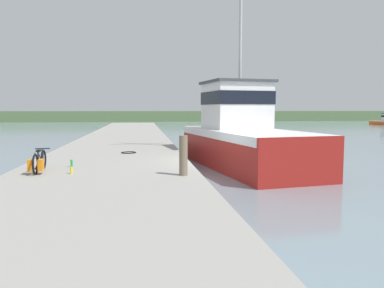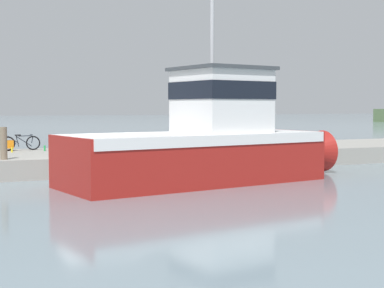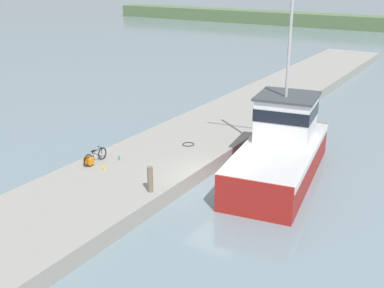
# 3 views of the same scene
# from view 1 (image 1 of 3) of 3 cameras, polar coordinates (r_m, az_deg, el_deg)

# --- Properties ---
(ground_plane) EXTENTS (320.00, 320.00, 0.00)m
(ground_plane) POSITION_cam_1_polar(r_m,az_deg,el_deg) (13.98, 4.48, -5.55)
(ground_plane) COLOR gray
(dock_pier) EXTENTS (5.76, 80.00, 0.74)m
(dock_pier) POSITION_cam_1_polar(r_m,az_deg,el_deg) (13.65, -12.47, -4.34)
(dock_pier) COLOR gray
(dock_pier) RESTS_ON ground_plane
(far_shoreline) EXTENTS (180.00, 5.00, 2.25)m
(far_shoreline) POSITION_cam_1_polar(r_m,az_deg,el_deg) (88.08, 14.29, 4.17)
(far_shoreline) COLOR #567047
(far_shoreline) RESTS_ON ground_plane
(fishing_boat_main) EXTENTS (4.71, 10.91, 10.68)m
(fishing_boat_main) POSITION_cam_1_polar(r_m,az_deg,el_deg) (17.52, 7.49, 1.35)
(fishing_boat_main) COLOR maroon
(fishing_boat_main) RESTS_ON ground_plane
(bicycle_touring) EXTENTS (0.46, 1.66, 0.68)m
(bicycle_touring) POSITION_cam_1_polar(r_m,az_deg,el_deg) (12.09, -22.37, -2.60)
(bicycle_touring) COLOR black
(bicycle_touring) RESTS_ON dock_pier
(mooring_post) EXTENTS (0.24, 0.24, 1.15)m
(mooring_post) POSITION_cam_1_polar(r_m,az_deg,el_deg) (10.70, -1.33, -1.76)
(mooring_post) COLOR #756651
(mooring_post) RESTS_ON dock_pier
(hose_coil) EXTENTS (0.64, 0.64, 0.04)m
(hose_coil) POSITION_cam_1_polar(r_m,az_deg,el_deg) (16.47, -9.63, -1.29)
(hose_coil) COLOR black
(hose_coil) RESTS_ON dock_pier
(water_bottle_by_bike) EXTENTS (0.07, 0.07, 0.24)m
(water_bottle_by_bike) POSITION_cam_1_polar(r_m,az_deg,el_deg) (12.94, -17.86, -2.82)
(water_bottle_by_bike) COLOR green
(water_bottle_by_bike) RESTS_ON dock_pier
(water_bottle_on_curb) EXTENTS (0.07, 0.07, 0.21)m
(water_bottle_on_curb) POSITION_cam_1_polar(r_m,az_deg,el_deg) (11.58, -17.92, -3.83)
(water_bottle_on_curb) COLOR yellow
(water_bottle_on_curb) RESTS_ON dock_pier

